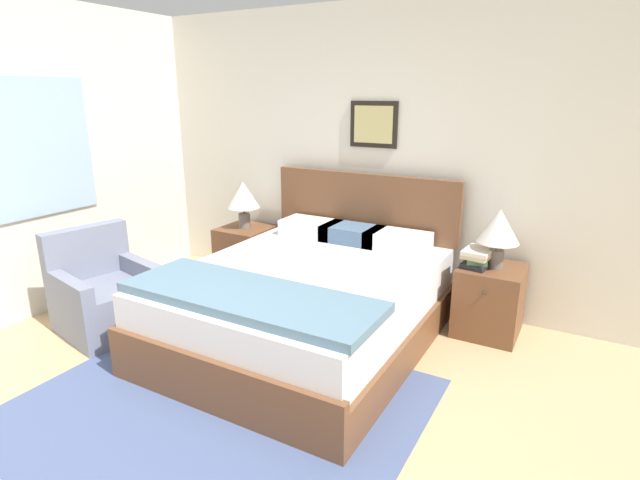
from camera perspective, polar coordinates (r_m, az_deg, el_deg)
wall_back at (r=4.51m, az=7.61°, el=9.36°), size 7.24×0.09×2.60m
wall_left at (r=4.94m, az=-27.54°, el=8.32°), size 0.08×5.23×2.60m
area_rug_main at (r=3.29m, az=-11.68°, el=-18.12°), size 2.35×1.99×0.01m
bed at (r=3.84m, az=-1.51°, el=-6.95°), size 1.75×2.15×1.16m
armchair at (r=4.40m, az=-23.34°, el=-5.91°), size 0.82×0.81×0.81m
nightstand_near_window at (r=5.12m, az=-8.39°, el=-1.57°), size 0.48×0.52×0.55m
nightstand_by_door at (r=4.19m, az=18.77°, el=-6.53°), size 0.48×0.52×0.55m
table_lamp_near_window at (r=4.97m, az=-8.75°, el=4.94°), size 0.32×0.32×0.46m
table_lamp_by_door at (r=3.99m, az=19.76°, el=1.27°), size 0.32×0.32×0.46m
book_thick_bottom at (r=4.06m, az=17.53°, el=-2.67°), size 0.23×0.28×0.04m
book_hardcover_middle at (r=4.04m, az=17.58°, el=-2.13°), size 0.19×0.23×0.04m
book_novel_upper at (r=4.03m, az=17.63°, el=-1.64°), size 0.23×0.28×0.03m
book_slim_near_top at (r=4.02m, az=17.67°, el=-1.21°), size 0.22×0.28×0.03m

